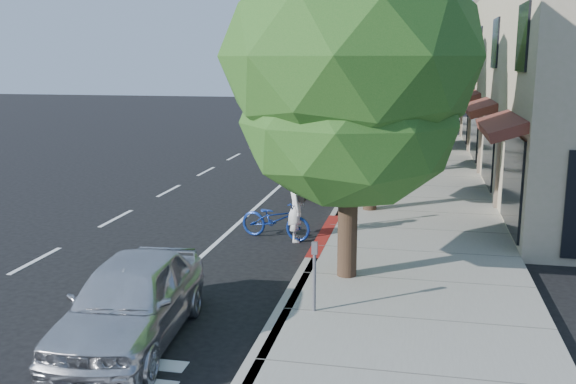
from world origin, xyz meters
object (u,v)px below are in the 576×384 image
(cyclist, at_px, (296,209))
(white_pickup, at_px, (346,129))
(street_tree_5, at_px, (401,56))
(near_car_a, at_px, (131,300))
(dark_suv_far, at_px, (377,117))
(pedestrian, at_px, (424,148))
(street_tree_2, at_px, (385,59))
(street_tree_1, at_px, (373,65))
(bicycle, at_px, (276,219))
(street_tree_0, at_px, (351,62))
(silver_suv, at_px, (340,165))
(street_tree_3, at_px, (393,48))
(street_tree_4, at_px, (398,53))
(dark_sedan, at_px, (326,141))

(cyclist, bearing_deg, white_pickup, -9.70)
(street_tree_5, relative_size, near_car_a, 1.82)
(dark_suv_far, height_order, pedestrian, pedestrian)
(street_tree_2, bearing_deg, street_tree_1, -90.00)
(street_tree_1, bearing_deg, bicycle, -124.70)
(street_tree_5, bearing_deg, pedestrian, -84.54)
(street_tree_0, distance_m, pedestrian, 14.30)
(near_car_a, bearing_deg, pedestrian, 70.14)
(bicycle, bearing_deg, street_tree_2, 0.63)
(street_tree_0, xyz_separation_m, cyclist, (-1.60, 2.79, -3.61))
(cyclist, distance_m, silver_suv, 7.21)
(street_tree_1, xyz_separation_m, street_tree_3, (-0.00, 12.00, 0.63))
(street_tree_1, relative_size, street_tree_3, 0.85)
(white_pickup, bearing_deg, street_tree_4, 41.85)
(street_tree_4, bearing_deg, street_tree_3, -90.00)
(street_tree_3, relative_size, street_tree_4, 1.07)
(near_car_a, bearing_deg, street_tree_1, 67.12)
(cyclist, bearing_deg, bicycle, 65.91)
(dark_suv_far, bearing_deg, white_pickup, -102.21)
(street_tree_3, distance_m, pedestrian, 6.01)
(street_tree_1, xyz_separation_m, dark_sedan, (-2.81, 10.46, -3.54))
(street_tree_2, relative_size, street_tree_3, 0.86)
(near_car_a, bearing_deg, bicycle, 76.71)
(bicycle, height_order, near_car_a, near_car_a)
(pedestrian, bearing_deg, bicycle, 37.35)
(street_tree_1, height_order, silver_suv, street_tree_1)
(street_tree_0, relative_size, near_car_a, 1.80)
(street_tree_3, height_order, street_tree_5, street_tree_3)
(street_tree_0, xyz_separation_m, pedestrian, (1.55, 13.78, -3.48))
(street_tree_4, height_order, bicycle, street_tree_4)
(cyclist, distance_m, white_pickup, 18.51)
(street_tree_0, xyz_separation_m, bicycle, (-2.15, 2.90, -3.94))
(street_tree_3, distance_m, street_tree_5, 12.00)
(cyclist, bearing_deg, street_tree_2, -22.26)
(street_tree_5, xyz_separation_m, white_pickup, (-2.48, -8.72, -3.81))
(street_tree_0, height_order, white_pickup, street_tree_0)
(silver_suv, bearing_deg, street_tree_3, 83.24)
(street_tree_5, relative_size, dark_suv_far, 1.75)
(street_tree_1, bearing_deg, dark_suv_far, 93.34)
(street_tree_4, bearing_deg, cyclist, -94.31)
(street_tree_4, xyz_separation_m, cyclist, (-1.60, -21.21, -3.97))
(street_tree_5, xyz_separation_m, dark_sedan, (-2.81, -13.54, -3.86))
(street_tree_0, bearing_deg, bicycle, 126.47)
(street_tree_4, xyz_separation_m, silver_suv, (-1.40, -14.00, -4.01))
(street_tree_3, height_order, pedestrian, street_tree_3)
(near_car_a, bearing_deg, dark_suv_far, 82.29)
(dark_suv_far, xyz_separation_m, pedestrian, (2.95, -16.22, 0.23))
(silver_suv, bearing_deg, cyclist, -88.42)
(dark_suv_far, bearing_deg, cyclist, -95.60)
(cyclist, relative_size, white_pickup, 0.29)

